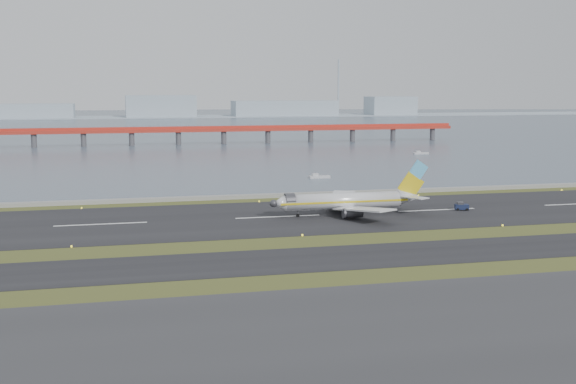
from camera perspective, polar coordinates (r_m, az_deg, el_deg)
ground at (r=139.46m, az=1.92°, el=-4.13°), size 1000.00×1000.00×0.00m
apron_strip at (r=89.61m, az=11.49°, el=-11.38°), size 1000.00×50.00×0.10m
taxiway_strip at (r=128.21m, az=3.35°, el=-5.22°), size 1000.00×18.00×0.10m
runway_strip at (r=168.00m, az=-0.80°, el=-1.98°), size 1000.00×45.00×0.10m
seawall at (r=196.91m, az=-2.72°, el=-0.34°), size 1000.00×2.50×1.00m
bay_water at (r=593.16m, az=-10.01°, el=5.25°), size 1400.00×800.00×1.30m
red_pier at (r=386.09m, az=-5.10°, el=4.87°), size 260.00×5.00×10.20m
far_shoreline at (r=753.32m, az=-9.75°, el=6.33°), size 1400.00×80.00×60.50m
airliner at (r=170.51m, az=4.86°, el=-0.69°), size 38.52×32.89×12.80m
pushback_tug at (r=181.86m, az=13.54°, el=-1.11°), size 3.65×2.66×2.10m
workboat_near at (r=239.94m, az=2.45°, el=1.22°), size 6.87×2.17×1.67m
workboat_far at (r=331.64m, az=10.44°, el=3.04°), size 6.90×2.73×1.63m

